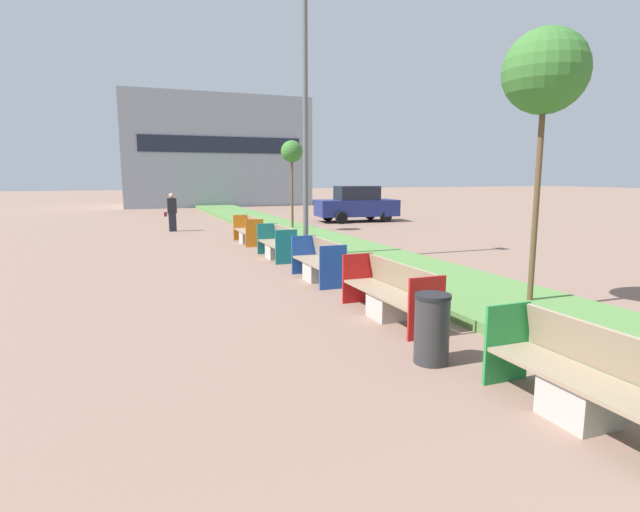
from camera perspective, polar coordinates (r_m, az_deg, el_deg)
planter_grass_strip at (r=13.21m, az=7.69°, el=-0.94°), size 2.80×120.00×0.18m
building_backdrop at (r=43.04m, az=-12.05°, el=11.47°), size 14.42×8.18×8.51m
bench_green_frame at (r=5.66m, az=27.77°, el=-12.88°), size 0.65×2.06×0.94m
bench_red_frame at (r=8.52m, az=7.97°, el=-4.60°), size 0.65×2.37×0.94m
bench_blue_frame at (r=11.44m, az=-0.14°, el=-1.04°), size 0.65×1.89×0.94m
bench_teal_frame at (r=14.55m, az=-4.90°, el=1.14°), size 0.65×1.99×0.94m
bench_orange_frame at (r=17.98m, az=-8.14°, el=2.62°), size 0.65×2.04×0.94m
litter_bin at (r=6.61m, az=12.66°, el=-8.09°), size 0.46×0.46×0.91m
street_lamp_post at (r=14.10m, az=-1.71°, el=19.11°), size 0.24×0.44×8.87m
sapling_tree_near at (r=9.68m, az=24.35°, el=18.52°), size 1.42×1.42×4.83m
sapling_tree_far at (r=21.50m, az=-3.24°, el=11.66°), size 0.92×0.92×3.86m
pedestrian_walking at (r=22.51m, az=-16.57°, el=4.82°), size 0.53×0.24×1.64m
parked_car_distant at (r=26.30m, az=4.21°, el=5.93°), size 4.36×2.18×1.86m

